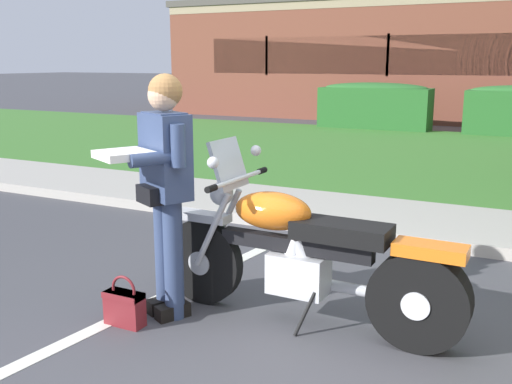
{
  "coord_description": "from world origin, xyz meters",
  "views": [
    {
      "loc": [
        1.47,
        -2.93,
        1.78
      ],
      "look_at": [
        -0.41,
        0.8,
        0.85
      ],
      "focal_mm": 41.27,
      "sensor_mm": 36.0,
      "label": 1
    }
  ],
  "objects_px": {
    "rider_person": "(163,177)",
    "hedge_left": "(375,105)",
    "handbag": "(124,305)",
    "motorcycle": "(313,257)"
  },
  "relations": [
    {
      "from": "rider_person",
      "to": "hedge_left",
      "type": "height_order",
      "value": "rider_person"
    },
    {
      "from": "rider_person",
      "to": "hedge_left",
      "type": "bearing_deg",
      "value": 98.76
    },
    {
      "from": "handbag",
      "to": "rider_person",
      "type": "bearing_deg",
      "value": 58.98
    },
    {
      "from": "hedge_left",
      "to": "handbag",
      "type": "bearing_deg",
      "value": -82.19
    },
    {
      "from": "motorcycle",
      "to": "handbag",
      "type": "distance_m",
      "value": 1.33
    },
    {
      "from": "motorcycle",
      "to": "rider_person",
      "type": "relative_size",
      "value": 1.32
    },
    {
      "from": "rider_person",
      "to": "hedge_left",
      "type": "distance_m",
      "value": 12.18
    },
    {
      "from": "motorcycle",
      "to": "rider_person",
      "type": "bearing_deg",
      "value": -162.77
    },
    {
      "from": "rider_person",
      "to": "handbag",
      "type": "distance_m",
      "value": 0.92
    },
    {
      "from": "handbag",
      "to": "hedge_left",
      "type": "relative_size",
      "value": 0.13
    }
  ]
}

